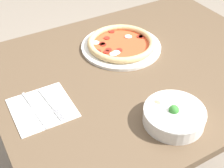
{
  "coord_description": "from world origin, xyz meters",
  "views": [
    {
      "loc": [
        0.59,
        0.79,
        1.48
      ],
      "look_at": [
        0.17,
        0.06,
        0.79
      ],
      "focal_mm": 50.0,
      "sensor_mm": 36.0,
      "label": 1
    }
  ],
  "objects_px": {
    "bowl": "(174,115)",
    "pizza": "(121,44)",
    "knife": "(34,108)",
    "fork": "(50,104)"
  },
  "relations": [
    {
      "from": "bowl",
      "to": "knife",
      "type": "xyz_separation_m",
      "value": [
        0.36,
        -0.27,
        -0.03
      ]
    },
    {
      "from": "fork",
      "to": "knife",
      "type": "height_order",
      "value": "same"
    },
    {
      "from": "pizza",
      "to": "bowl",
      "type": "bearing_deg",
      "value": 79.92
    },
    {
      "from": "pizza",
      "to": "knife",
      "type": "distance_m",
      "value": 0.47
    },
    {
      "from": "pizza",
      "to": "bowl",
      "type": "xyz_separation_m",
      "value": [
        0.08,
        0.45,
        0.01
      ]
    },
    {
      "from": "fork",
      "to": "knife",
      "type": "distance_m",
      "value": 0.05
    },
    {
      "from": "knife",
      "to": "pizza",
      "type": "bearing_deg",
      "value": 106.62
    },
    {
      "from": "pizza",
      "to": "fork",
      "type": "bearing_deg",
      "value": 25.12
    },
    {
      "from": "pizza",
      "to": "fork",
      "type": "height_order",
      "value": "pizza"
    },
    {
      "from": "bowl",
      "to": "pizza",
      "type": "bearing_deg",
      "value": -100.08
    }
  ]
}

